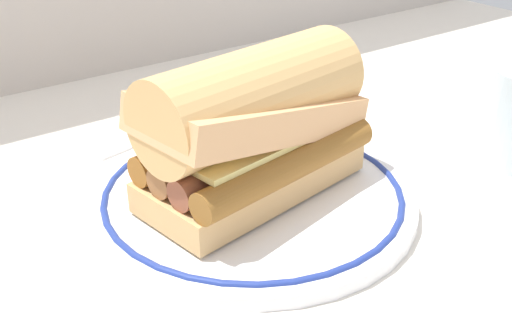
# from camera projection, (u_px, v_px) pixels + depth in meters

# --- Properties ---
(ground_plane) EXTENTS (1.50, 1.50, 0.00)m
(ground_plane) POSITION_uv_depth(u_px,v_px,m) (277.00, 194.00, 0.56)
(ground_plane) COLOR silver
(plate) EXTENTS (0.28, 0.28, 0.01)m
(plate) POSITION_uv_depth(u_px,v_px,m) (256.00, 198.00, 0.54)
(plate) COLOR white
(plate) RESTS_ON ground_plane
(sausage_sandwich) EXTENTS (0.21, 0.13, 0.12)m
(sausage_sandwich) POSITION_uv_depth(u_px,v_px,m) (256.00, 126.00, 0.51)
(sausage_sandwich) COLOR tan
(sausage_sandwich) RESTS_ON plate
(butter_knife) EXTENTS (0.14, 0.05, 0.01)m
(butter_knife) POSITION_uv_depth(u_px,v_px,m) (162.00, 128.00, 0.68)
(butter_knife) COLOR silver
(butter_knife) RESTS_ON ground_plane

